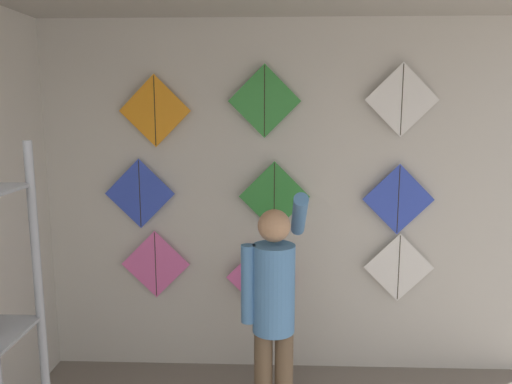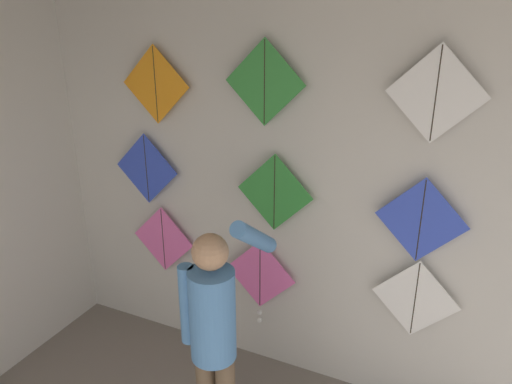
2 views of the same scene
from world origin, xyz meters
name	(u,v)px [view 1 (image 1 of 2)]	position (x,y,z in m)	size (l,w,h in m)	color
back_panel	(275,201)	(0.00, 3.77, 1.40)	(4.43, 0.06, 2.80)	beige
shopkeeper	(274,304)	(0.00, 2.82, 0.92)	(0.41, 0.57, 1.63)	brown
kite_0	(156,264)	(-0.95, 3.68, 0.89)	(0.55, 0.01, 0.55)	pink
kite_1	(261,281)	(-0.11, 3.68, 0.76)	(0.55, 0.04, 0.69)	pink
kite_2	(399,268)	(0.99, 3.68, 0.88)	(0.55, 0.01, 0.55)	white
kite_3	(140,194)	(-1.06, 3.68, 1.46)	(0.55, 0.01, 0.55)	blue
kite_4	(275,197)	(0.00, 3.68, 1.45)	(0.55, 0.01, 0.55)	#338C38
kite_5	(399,200)	(0.96, 3.68, 1.43)	(0.55, 0.01, 0.55)	blue
kite_6	(155,111)	(-0.92, 3.68, 2.11)	(0.55, 0.01, 0.55)	orange
kite_7	(265,101)	(-0.08, 3.68, 2.18)	(0.55, 0.01, 0.55)	#338C38
kite_8	(402,100)	(0.95, 3.68, 2.19)	(0.55, 0.01, 0.55)	white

